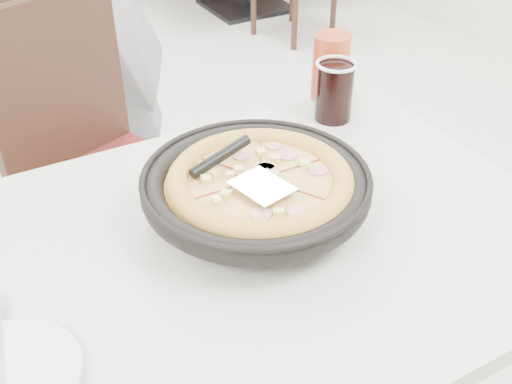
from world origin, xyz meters
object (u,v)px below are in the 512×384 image
pizza (260,188)px  cola_glass (334,93)px  pizza_pan (256,196)px  red_cup (330,67)px  main_table (231,382)px  chair_far (113,180)px  side_plate (5,379)px

pizza → cola_glass: (0.33, 0.24, 0.00)m
pizza_pan → pizza: 0.02m
cola_glass → red_cup: size_ratio=0.81×
cola_glass → main_table: bearing=-145.9°
red_cup → main_table: bearing=-141.4°
chair_far → red_cup: 0.68m
main_table → pizza_pan: bearing=29.3°
cola_glass → side_plate: bearing=-153.6°
red_cup → pizza: bearing=-138.7°
chair_far → red_cup: size_ratio=5.94×
pizza_pan → side_plate: size_ratio=1.78×
chair_far → cola_glass: bearing=115.0°
pizza_pan → cola_glass: 0.41m
main_table → chair_far: bearing=91.2°
chair_far → cola_glass: size_ratio=7.31×
chair_far → pizza: size_ratio=2.69×
pizza_pan → pizza: pizza is taller
pizza_pan → pizza: (0.01, -0.01, 0.02)m
red_cup → chair_far: bearing=147.0°
side_plate → pizza: bearing=18.2°
main_table → pizza: size_ratio=3.39×
main_table → red_cup: (0.47, 0.38, 0.45)m
pizza → cola_glass: cola_glass is taller
chair_far → pizza_pan: bearing=77.2°
cola_glass → pizza: bearing=-143.7°
pizza_pan → red_cup: (0.39, 0.33, 0.04)m
side_plate → cola_glass: 0.90m
chair_far → cola_glass: (0.44, -0.41, 0.34)m
side_plate → red_cup: size_ratio=1.25×
chair_far → pizza_pan: chair_far is taller
chair_far → pizza: 0.74m
pizza → main_table: bearing=-155.1°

